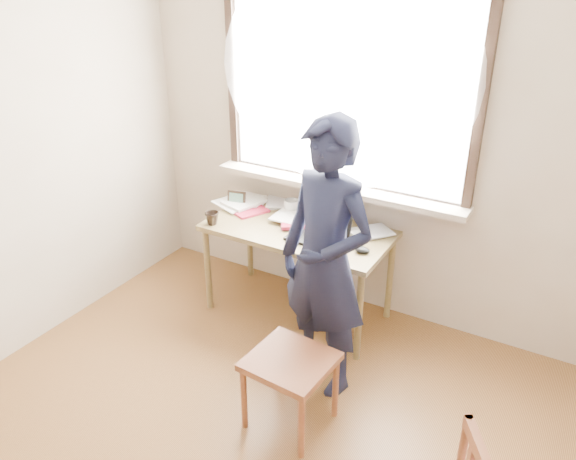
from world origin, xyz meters
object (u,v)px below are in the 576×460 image
Objects in this scene: mug_dark at (212,218)px; work_chair at (290,369)px; desk at (298,238)px; mug_white at (292,206)px; laptop at (321,228)px; person at (326,261)px.

work_chair is (1.04, -0.73, -0.36)m from mug_dark.
desk is 0.30m from mug_white.
laptop is at bearing -33.59° from mug_white.
laptop reaches higher than mug_dark.
mug_dark is at bearing -156.44° from desk.
person reaches higher than work_chair.
mug_white reaches higher than desk.
mug_white is 0.26× the size of work_chair.
desk is 3.33× the size of laptop.
laptop is at bearing 16.03° from mug_dark.
laptop reaches higher than mug_white.
work_chair is (0.30, -0.94, -0.37)m from laptop.
work_chair is (0.49, -0.97, -0.24)m from desk.
desk is 0.76m from person.
work_chair is at bearing -63.03° from desk.
mug_dark is (-0.38, -0.46, -0.00)m from mug_white.
desk reaches higher than work_chair.
laptop is 0.84× the size of work_chair.
laptop is 0.23× the size of person.
mug_white reaches higher than mug_dark.
mug_dark is at bearing -163.97° from laptop.
mug_dark is at bearing 145.21° from work_chair.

